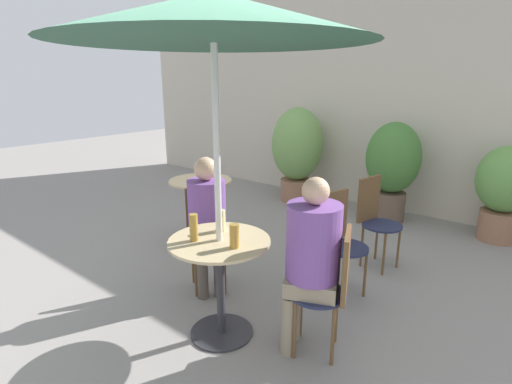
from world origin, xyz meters
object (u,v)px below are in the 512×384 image
at_px(bistro_chair_3, 339,234).
at_px(potted_plant_2, 504,188).
at_px(seated_person_0, 311,253).
at_px(seated_person_1, 207,214).
at_px(cafe_table_near, 220,268).
at_px(bistro_chair_2, 375,214).
at_px(bistro_chair_1, 206,228).
at_px(beer_glass_1, 194,228).
at_px(potted_plant_1, 393,164).
at_px(beer_glass_2, 234,236).
at_px(umbrella, 213,18).
at_px(potted_plant_0, 297,149).
at_px(cafe_table_far, 201,199).
at_px(beer_glass_0, 221,221).
at_px(bistro_chair_0, 332,282).

relative_size(bistro_chair_3, potted_plant_2, 0.81).
relative_size(bistro_chair_3, seated_person_0, 0.72).
bearing_deg(seated_person_1, cafe_table_near, -90.00).
xyz_separation_m(bistro_chair_2, potted_plant_2, (0.87, 1.49, 0.10)).
relative_size(bistro_chair_1, seated_person_1, 0.74).
bearing_deg(bistro_chair_2, beer_glass_1, 176.37).
height_order(seated_person_0, potted_plant_1, potted_plant_1).
relative_size(beer_glass_2, umbrella, 0.07).
height_order(cafe_table_near, beer_glass_1, beer_glass_1).
bearing_deg(seated_person_1, beer_glass_1, -105.50).
bearing_deg(potted_plant_0, beer_glass_1, -68.41).
bearing_deg(beer_glass_2, umbrella, 169.94).
bearing_deg(cafe_table_far, umbrella, -39.33).
bearing_deg(bistro_chair_3, cafe_table_far, 107.38).
bearing_deg(beer_glass_0, umbrella, -51.26).
relative_size(bistro_chair_0, bistro_chair_3, 1.00).
relative_size(cafe_table_near, bistro_chair_0, 0.83).
distance_m(beer_glass_0, beer_glass_1, 0.25).
distance_m(cafe_table_near, potted_plant_0, 3.43).
height_order(cafe_table_near, potted_plant_0, potted_plant_0).
relative_size(bistro_chair_1, potted_plant_2, 0.81).
relative_size(seated_person_0, beer_glass_1, 6.45).
distance_m(cafe_table_far, seated_person_0, 2.08).
relative_size(cafe_table_near, potted_plant_2, 0.67).
bearing_deg(beer_glass_1, bistro_chair_2, 74.86).
bearing_deg(potted_plant_1, seated_person_0, -79.21).
distance_m(cafe_table_far, bistro_chair_1, 0.93).
bearing_deg(bistro_chair_0, seated_person_0, -90.00).
bearing_deg(bistro_chair_2, umbrella, 179.21).
distance_m(seated_person_1, umbrella, 1.56).
bearing_deg(bistro_chair_2, beer_glass_2, -175.44).
bearing_deg(potted_plant_2, bistro_chair_2, -120.23).
bearing_deg(potted_plant_1, bistro_chair_0, -76.45).
distance_m(bistro_chair_1, beer_glass_0, 0.67).
relative_size(bistro_chair_2, umbrella, 0.39).
bearing_deg(beer_glass_2, cafe_table_near, 169.94).
bearing_deg(cafe_table_near, bistro_chair_3, 71.85).
relative_size(bistro_chair_2, potted_plant_0, 0.63).
relative_size(cafe_table_far, bistro_chair_3, 0.83).
xyz_separation_m(seated_person_1, potted_plant_0, (-0.90, 2.74, 0.08)).
relative_size(cafe_table_far, bistro_chair_1, 0.83).
height_order(bistro_chair_0, bistro_chair_3, same).
bearing_deg(beer_glass_0, beer_glass_2, -30.66).
xyz_separation_m(seated_person_1, beer_glass_2, (0.67, -0.41, 0.11)).
bearing_deg(bistro_chair_3, bistro_chair_0, -137.84).
relative_size(bistro_chair_0, beer_glass_1, 4.67).
bearing_deg(potted_plant_1, potted_plant_0, -179.43).
bearing_deg(potted_plant_0, potted_plant_2, 2.80).
relative_size(beer_glass_0, umbrella, 0.07).
distance_m(bistro_chair_0, beer_glass_1, 0.98).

